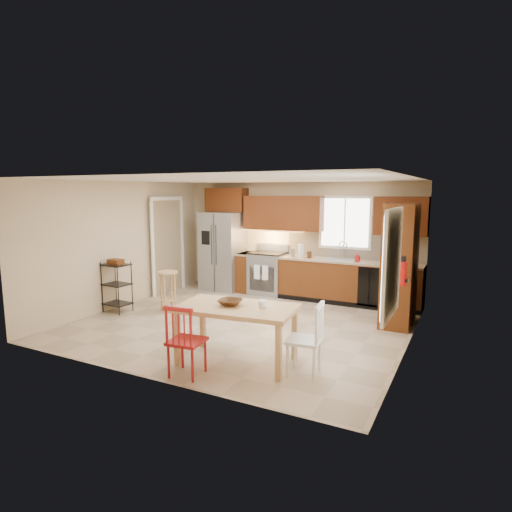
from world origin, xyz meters
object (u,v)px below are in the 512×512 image
object	(u,v)px
range_stove	(268,274)
table_jar	(263,306)
refrigerator	(223,251)
chair_red	(187,340)
soap_bottle	(358,257)
chair_white	(304,339)
dining_table	(237,335)
bar_stool	(168,291)
table_bowl	(230,306)
utility_cart	(117,287)
pantry	(400,265)
fire_extinguisher	(403,274)

from	to	relation	value
range_stove	table_jar	bearing A→B (deg)	-65.44
refrigerator	chair_red	distance (m)	4.82
soap_bottle	chair_white	distance (m)	3.63
dining_table	bar_stool	distance (m)	2.87
chair_white	chair_red	bearing A→B (deg)	111.88
dining_table	chair_white	size ratio (longest dim) A/B	1.70
chair_white	table_bowl	world-z (taller)	chair_white
refrigerator	chair_white	distance (m)	4.98
table_jar	utility_cart	bearing A→B (deg)	164.68
pantry	bar_stool	bearing A→B (deg)	-163.92
pantry	refrigerator	bearing A→B (deg)	167.38
range_stove	table_bowl	distance (m)	3.92
fire_extinguisher	bar_stool	distance (m)	4.34
utility_cart	table_bowl	bearing A→B (deg)	-15.61
chair_red	table_jar	world-z (taller)	chair_red
range_stove	fire_extinguisher	size ratio (longest dim) A/B	2.56
chair_white	table_jar	xyz separation A→B (m)	(-0.61, 0.05, 0.34)
range_stove	chair_white	xyz separation A→B (m)	(2.26, -3.67, 0.00)
soap_bottle	fire_extinguisher	xyz separation A→B (m)	(1.15, -1.95, 0.10)
fire_extinguisher	table_jar	size ratio (longest dim) A/B	2.65
refrigerator	soap_bottle	bearing A→B (deg)	-0.45
chair_red	chair_white	xyz separation A→B (m)	(1.30, 0.70, 0.00)
refrigerator	table_bowl	world-z (taller)	refrigerator
refrigerator	chair_red	world-z (taller)	refrigerator
bar_stool	dining_table	bearing A→B (deg)	-25.10
chair_white	utility_cart	xyz separation A→B (m)	(-4.21, 1.04, 0.02)
range_stove	chair_red	size ratio (longest dim) A/B	0.99
soap_bottle	bar_stool	xyz separation A→B (m)	(-3.13, -2.08, -0.60)
fire_extinguisher	dining_table	world-z (taller)	fire_extinguisher
refrigerator	table_jar	world-z (taller)	refrigerator
range_stove	chair_white	world-z (taller)	chair_white
soap_bottle	fire_extinguisher	world-z (taller)	fire_extinguisher
soap_bottle	bar_stool	bearing A→B (deg)	-146.45
fire_extinguisher	chair_white	xyz separation A→B (m)	(-0.92, -1.63, -0.64)
table_bowl	range_stove	bearing A→B (deg)	108.04
soap_bottle	pantry	distance (m)	1.31
table_jar	bar_stool	xyz separation A→B (m)	(-2.75, 1.46, -0.42)
chair_white	table_jar	world-z (taller)	chair_white
refrigerator	table_bowl	bearing A→B (deg)	-57.17
fire_extinguisher	chair_red	xyz separation A→B (m)	(-2.22, -2.33, -0.64)
chair_red	bar_stool	distance (m)	3.02
dining_table	soap_bottle	bearing A→B (deg)	72.36
pantry	chair_red	size ratio (longest dim) A/B	2.27
soap_bottle	utility_cart	size ratio (longest dim) A/B	0.20
refrigerator	chair_white	bearing A→B (deg)	-46.62
table_jar	refrigerator	bearing A→B (deg)	128.23
table_jar	bar_stool	size ratio (longest dim) A/B	0.17
chair_red	utility_cart	distance (m)	3.39
bar_stool	fire_extinguisher	bearing A→B (deg)	9.45
range_stove	soap_bottle	world-z (taller)	soap_bottle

